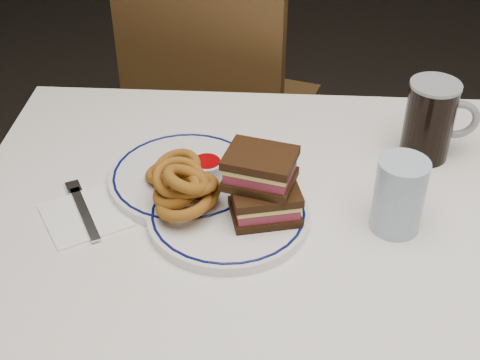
# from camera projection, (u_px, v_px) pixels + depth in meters

# --- Properties ---
(dining_table) EXTENTS (1.27, 0.87, 0.75)m
(dining_table) POSITION_uv_depth(u_px,v_px,m) (327.00, 270.00, 1.17)
(dining_table) COLOR white
(dining_table) RESTS_ON floor
(chair_far) EXTENTS (0.55, 0.55, 0.96)m
(chair_far) POSITION_uv_depth(u_px,v_px,m) (218.00, 105.00, 1.86)
(chair_far) COLOR #432B15
(chair_far) RESTS_ON floor
(main_plate) EXTENTS (0.27, 0.27, 0.02)m
(main_plate) POSITION_uv_depth(u_px,v_px,m) (228.00, 215.00, 1.10)
(main_plate) COLOR white
(main_plate) RESTS_ON dining_table
(reuben_sandwich) EXTENTS (0.13, 0.12, 0.11)m
(reuben_sandwich) POSITION_uv_depth(u_px,v_px,m) (263.00, 185.00, 1.06)
(reuben_sandwich) COLOR black
(reuben_sandwich) RESTS_ON main_plate
(onion_rings_main) EXTENTS (0.12, 0.13, 0.12)m
(onion_rings_main) POSITION_uv_depth(u_px,v_px,m) (187.00, 192.00, 1.08)
(onion_rings_main) COLOR brown
(onion_rings_main) RESTS_ON main_plate
(ketchup_ramekin) EXTENTS (0.06, 0.06, 0.03)m
(ketchup_ramekin) POSITION_uv_depth(u_px,v_px,m) (207.00, 168.00, 1.17)
(ketchup_ramekin) COLOR silver
(ketchup_ramekin) RESTS_ON main_plate
(beer_mug) EXTENTS (0.14, 0.09, 0.15)m
(beer_mug) POSITION_uv_depth(u_px,v_px,m) (431.00, 120.00, 1.22)
(beer_mug) COLOR black
(beer_mug) RESTS_ON dining_table
(water_glass) EXTENTS (0.08, 0.08, 0.13)m
(water_glass) POSITION_uv_depth(u_px,v_px,m) (399.00, 195.00, 1.06)
(water_glass) COLOR #9EB4CC
(water_glass) RESTS_ON dining_table
(far_plate) EXTENTS (0.27, 0.27, 0.02)m
(far_plate) POSITION_uv_depth(u_px,v_px,m) (186.00, 177.00, 1.19)
(far_plate) COLOR white
(far_plate) RESTS_ON dining_table
(onion_rings_far) EXTENTS (0.14, 0.11, 0.08)m
(onion_rings_far) POSITION_uv_depth(u_px,v_px,m) (181.00, 170.00, 1.16)
(onion_rings_far) COLOR brown
(onion_rings_far) RESTS_ON far_plate
(napkin_fork) EXTENTS (0.18, 0.18, 0.01)m
(napkin_fork) POSITION_uv_depth(u_px,v_px,m) (85.00, 214.00, 1.12)
(napkin_fork) COLOR white
(napkin_fork) RESTS_ON dining_table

